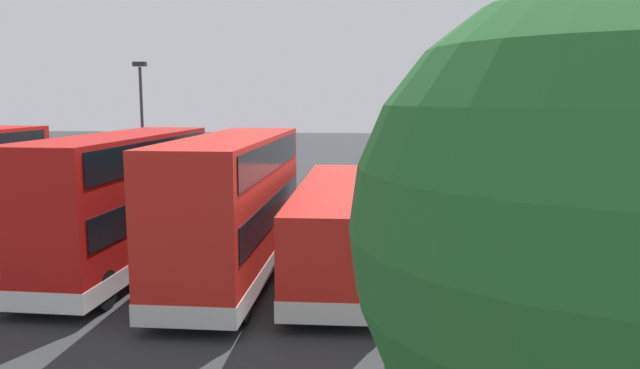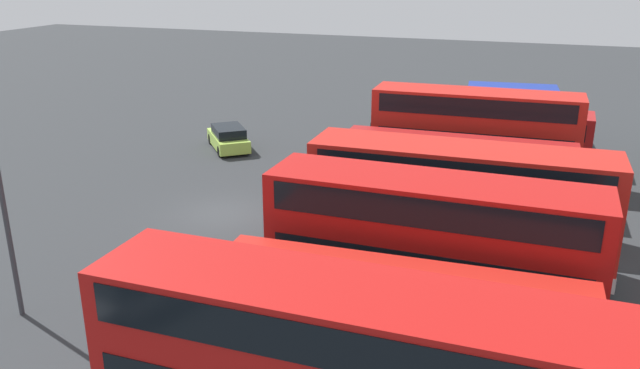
# 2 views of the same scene
# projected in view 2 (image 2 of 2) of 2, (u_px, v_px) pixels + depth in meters

# --- Properties ---
(ground_plane) EXTENTS (140.00, 140.00, 0.00)m
(ground_plane) POSITION_uv_depth(u_px,v_px,m) (222.00, 214.00, 28.89)
(ground_plane) COLOR #2D3033
(bus_single_deck_near_end) EXTENTS (2.74, 10.90, 2.95)m
(bus_single_deck_near_end) POSITION_uv_depth(u_px,v_px,m) (489.00, 131.00, 36.26)
(bus_single_deck_near_end) COLOR #A51919
(bus_single_deck_near_end) RESTS_ON ground
(bus_double_decker_second) EXTENTS (2.89, 10.40, 4.55)m
(bus_double_decker_second) POSITION_uv_depth(u_px,v_px,m) (474.00, 132.00, 32.89)
(bus_double_decker_second) COLOR red
(bus_double_decker_second) RESTS_ON ground
(bus_single_deck_third) EXTENTS (2.85, 10.72, 2.95)m
(bus_single_deck_third) POSITION_uv_depth(u_px,v_px,m) (456.00, 168.00, 29.93)
(bus_single_deck_third) COLOR #A51919
(bus_single_deck_third) RESTS_ON ground
(bus_single_deck_fourth) EXTENTS (3.05, 11.59, 2.95)m
(bus_single_deck_fourth) POSITION_uv_depth(u_px,v_px,m) (444.00, 193.00, 26.75)
(bus_single_deck_fourth) COLOR red
(bus_single_deck_fourth) RESTS_ON ground
(bus_double_decker_fifth) EXTENTS (2.84, 10.83, 4.55)m
(bus_double_decker_fifth) POSITION_uv_depth(u_px,v_px,m) (458.00, 203.00, 23.26)
(bus_double_decker_fifth) COLOR red
(bus_double_decker_fifth) RESTS_ON ground
(bus_double_decker_sixth) EXTENTS (2.66, 10.23, 4.55)m
(bus_double_decker_sixth) POSITION_uv_depth(u_px,v_px,m) (430.00, 245.00, 19.89)
(bus_double_decker_sixth) COLOR #B71411
(bus_double_decker_sixth) RESTS_ON ground
(bus_single_deck_seventh) EXTENTS (2.99, 10.29, 2.95)m
(bus_single_deck_seventh) POSITION_uv_depth(u_px,v_px,m) (396.00, 321.00, 17.24)
(bus_single_deck_seventh) COLOR red
(bus_single_deck_seventh) RESTS_ON ground
(box_truck_blue) EXTENTS (3.21, 7.71, 3.20)m
(box_truck_blue) POSITION_uv_depth(u_px,v_px,m) (497.00, 109.00, 41.44)
(box_truck_blue) COLOR navy
(box_truck_blue) RESTS_ON ground
(car_small_green) EXTENTS (4.29, 3.98, 1.43)m
(car_small_green) POSITION_uv_depth(u_px,v_px,m) (228.00, 138.00, 38.46)
(car_small_green) COLOR #A5D14C
(car_small_green) RESTS_ON ground
(lamp_post_tall) EXTENTS (0.70, 0.30, 7.63)m
(lamp_post_tall) POSITION_uv_depth(u_px,v_px,m) (0.00, 182.00, 19.22)
(lamp_post_tall) COLOR #38383D
(lamp_post_tall) RESTS_ON ground
(waste_bin_yellow) EXTENTS (0.60, 0.60, 0.95)m
(waste_bin_yellow) POSITION_uv_depth(u_px,v_px,m) (144.00, 257.00, 23.62)
(waste_bin_yellow) COLOR #333338
(waste_bin_yellow) RESTS_ON ground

